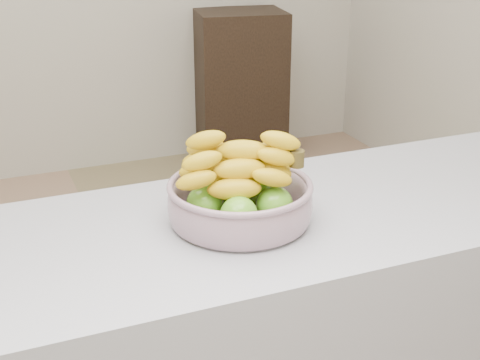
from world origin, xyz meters
The scene contains 3 objects.
ground centered at (0.00, 0.00, 0.00)m, with size 4.00×4.00×0.00m, color #96755C.
cabinet centered at (1.09, 1.78, 0.48)m, with size 0.53×0.42×0.95m, color black.
fruit_bowl centered at (0.03, -0.79, 0.96)m, with size 0.32×0.32×0.19m.
Camera 1 is at (-0.48, -2.04, 1.56)m, focal length 50.00 mm.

